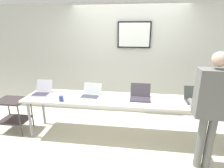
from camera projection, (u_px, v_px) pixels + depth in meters
The scene contains 11 objects.
ground at pixel (124, 137), 3.44m from camera, with size 8.00×8.00×0.04m, color beige.
back_wall at pixel (128, 61), 4.13m from camera, with size 8.00×0.11×2.55m.
workbench at pixel (124, 101), 3.22m from camera, with size 3.69×0.70×0.78m.
equipment_box at pixel (218, 93), 3.11m from camera, with size 0.34×0.33×0.29m.
laptop_station_0 at pixel (42, 91), 3.46m from camera, with size 0.33×0.37×0.24m.
laptop_station_1 at pixel (91, 94), 3.33m from camera, with size 0.38×0.35×0.22m.
laptop_station_2 at pixel (140, 96), 3.20m from camera, with size 0.37×0.35×0.25m.
laptop_station_3 at pixel (194, 98), 3.09m from camera, with size 0.32×0.34×0.24m.
person at pixel (212, 102), 2.39m from camera, with size 0.45×0.60×1.72m.
coffee_mug at pixel (61, 98), 3.10m from camera, with size 0.08×0.08×0.10m.
storage_cart at pixel (13, 110), 3.52m from camera, with size 0.56×0.44×0.67m.
Camera 1 is at (0.18, -2.99, 1.97)m, focal length 28.43 mm.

